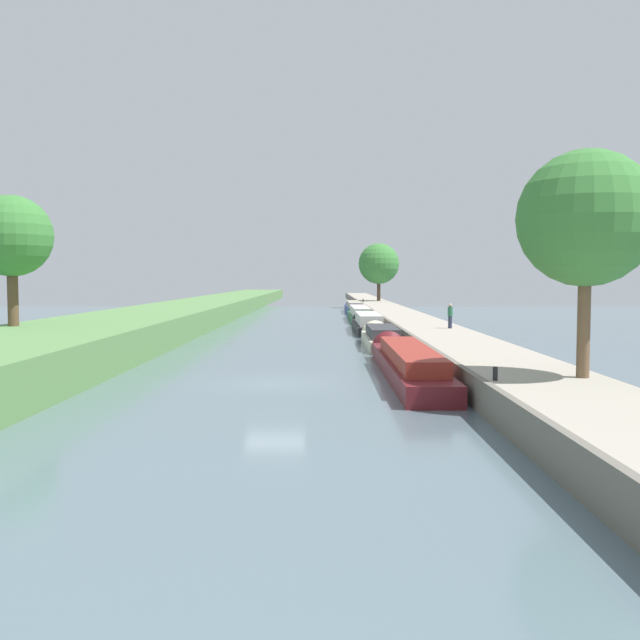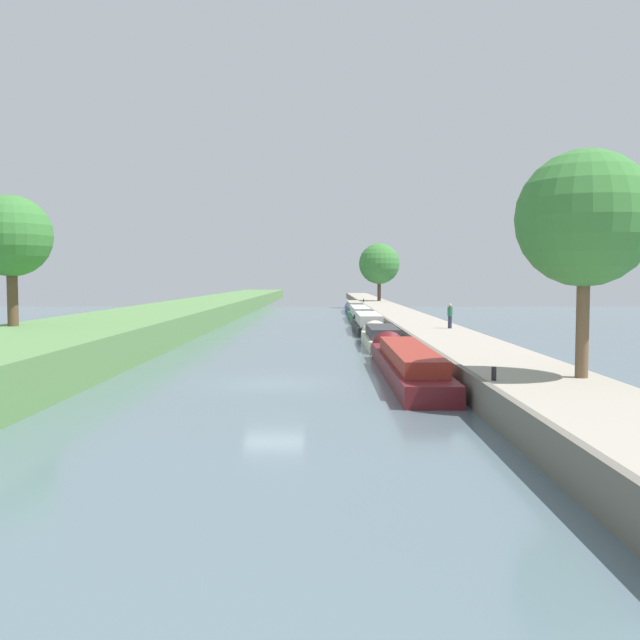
# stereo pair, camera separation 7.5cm
# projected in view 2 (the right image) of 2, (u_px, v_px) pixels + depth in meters

# --- Properties ---
(ground_plane) EXTENTS (160.00, 160.00, 0.00)m
(ground_plane) POSITION_uv_depth(u_px,v_px,m) (274.00, 384.00, 28.91)
(ground_plane) COLOR slate
(right_towpath) EXTENTS (4.33, 260.00, 1.09)m
(right_towpath) POSITION_uv_depth(u_px,v_px,m) (502.00, 371.00, 28.82)
(right_towpath) COLOR #A89E8E
(right_towpath) RESTS_ON ground_plane
(stone_quay) EXTENTS (0.25, 260.00, 1.14)m
(stone_quay) POSITION_uv_depth(u_px,v_px,m) (447.00, 371.00, 28.83)
(stone_quay) COLOR #6B665B
(stone_quay) RESTS_ON ground_plane
(narrowboat_maroon) EXTENTS (2.06, 17.00, 2.01)m
(narrowboat_maroon) POSITION_uv_depth(u_px,v_px,m) (405.00, 362.00, 31.66)
(narrowboat_maroon) COLOR maroon
(narrowboat_maroon) RESTS_ON ground_plane
(narrowboat_cream) EXTENTS (2.13, 10.29, 2.02)m
(narrowboat_cream) POSITION_uv_depth(u_px,v_px,m) (380.00, 337.00, 45.52)
(narrowboat_cream) COLOR beige
(narrowboat_cream) RESTS_ON ground_plane
(narrowboat_black) EXTENTS (2.19, 13.46, 2.22)m
(narrowboat_black) POSITION_uv_depth(u_px,v_px,m) (367.00, 324.00, 58.32)
(narrowboat_black) COLOR black
(narrowboat_black) RESTS_ON ground_plane
(narrowboat_green) EXTENTS (1.98, 17.02, 2.12)m
(narrowboat_green) POSITION_uv_depth(u_px,v_px,m) (359.00, 314.00, 73.52)
(narrowboat_green) COLOR #1E6033
(narrowboat_green) RESTS_ON ground_plane
(narrowboat_blue) EXTENTS (1.90, 16.51, 2.00)m
(narrowboat_blue) POSITION_uv_depth(u_px,v_px,m) (354.00, 308.00, 90.16)
(narrowboat_blue) COLOR #283D93
(narrowboat_blue) RESTS_ON ground_plane
(tree_rightbank_near) EXTENTS (4.54, 4.54, 7.58)m
(tree_rightbank_near) POSITION_uv_depth(u_px,v_px,m) (585.00, 219.00, 22.88)
(tree_rightbank_near) COLOR brown
(tree_rightbank_near) RESTS_ON right_towpath
(tree_rightbank_midnear) EXTENTS (6.03, 6.03, 8.54)m
(tree_rightbank_midnear) POSITION_uv_depth(u_px,v_px,m) (379.00, 264.00, 102.53)
(tree_rightbank_midnear) COLOR #4C3828
(tree_rightbank_midnear) RESTS_ON right_towpath
(tree_leftbank_downstream) EXTENTS (4.33, 4.33, 6.98)m
(tree_leftbank_downstream) POSITION_uv_depth(u_px,v_px,m) (11.00, 237.00, 36.75)
(tree_leftbank_downstream) COLOR brown
(tree_leftbank_downstream) RESTS_ON left_grassy_bank
(person_walking) EXTENTS (0.34, 0.34, 1.66)m
(person_walking) POSITION_uv_depth(u_px,v_px,m) (450.00, 315.00, 46.11)
(person_walking) COLOR #282D42
(person_walking) RESTS_ON right_towpath
(mooring_bollard_near) EXTENTS (0.16, 0.16, 0.45)m
(mooring_bollard_near) POSITION_uv_depth(u_px,v_px,m) (494.00, 374.00, 22.52)
(mooring_bollard_near) COLOR black
(mooring_bollard_near) RESTS_ON right_towpath
(mooring_bollard_far) EXTENTS (0.16, 0.16, 0.45)m
(mooring_bollard_far) POSITION_uv_depth(u_px,v_px,m) (364.00, 300.00, 97.64)
(mooring_bollard_far) COLOR black
(mooring_bollard_far) RESTS_ON right_towpath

